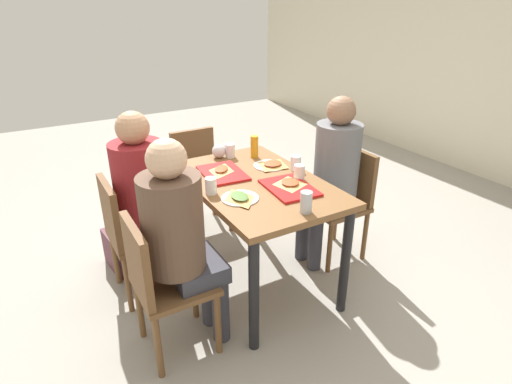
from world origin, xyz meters
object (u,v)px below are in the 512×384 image
object	(u,v)px
main_table	(256,196)
person_in_brown_jacket	(180,233)
paper_plate_center	(269,166)
chair_near_right	(159,280)
chair_left_end	(198,173)
chair_near_left	(129,230)
handbag	(120,251)
pizza_slice_b	(290,183)
person_far_side	(332,169)
plastic_cup_a	(296,163)
plastic_cup_b	(211,186)
plastic_cup_d	(299,172)
person_in_red	(146,191)
pizza_slice_c	(273,164)
paper_plate_near_edge	(240,198)
tray_red_far	(289,188)
plastic_cup_c	(230,151)
chair_far_side	(344,196)
pizza_slice_d	(240,197)
soda_can	(306,202)
pizza_slice_a	(221,170)
tray_red_near	(223,173)
condiment_bottle	(254,147)
foil_bundle	(219,151)

from	to	relation	value
main_table	person_in_brown_jacket	size ratio (longest dim) A/B	0.96
person_in_brown_jacket	paper_plate_center	bearing A→B (deg)	119.63
chair_near_right	chair_left_end	size ratio (longest dim) A/B	1.00
chair_near_left	handbag	distance (m)	0.49
chair_left_end	pizza_slice_b	size ratio (longest dim) A/B	3.58
person_far_side	plastic_cup_a	world-z (taller)	person_far_side
plastic_cup_b	plastic_cup_d	world-z (taller)	same
chair_near_right	plastic_cup_b	distance (m)	0.62
person_in_red	person_far_side	world-z (taller)	same
paper_plate_center	handbag	distance (m)	1.27
person_in_brown_jacket	person_far_side	distance (m)	1.29
plastic_cup_a	pizza_slice_c	bearing A→B (deg)	-143.40
main_table	paper_plate_near_edge	distance (m)	0.30
main_table	plastic_cup_d	bearing A→B (deg)	64.43
main_table	pizza_slice_b	size ratio (longest dim) A/B	5.10
chair_left_end	paper_plate_near_edge	distance (m)	1.21
person_in_brown_jacket	handbag	bearing A→B (deg)	-170.65
tray_red_far	plastic_cup_c	distance (m)	0.69
paper_plate_center	plastic_cup_d	distance (m)	0.30
chair_far_side	pizza_slice_d	xyz separation A→B (m)	(0.19, -0.99, 0.31)
person_far_side	handbag	world-z (taller)	person_far_side
person_in_red	soda_can	world-z (taller)	person_in_red
person_far_side	pizza_slice_b	size ratio (longest dim) A/B	5.33
pizza_slice_d	plastic_cup_c	world-z (taller)	plastic_cup_c
pizza_slice_b	pizza_slice_a	bearing A→B (deg)	-146.77
soda_can	handbag	xyz separation A→B (m)	(-1.15, -0.80, -0.70)
paper_plate_near_edge	pizza_slice_d	bearing A→B (deg)	-39.25
tray_red_near	pizza_slice_b	world-z (taller)	pizza_slice_b
main_table	condiment_bottle	size ratio (longest dim) A/B	7.45
chair_near_left	plastic_cup_a	world-z (taller)	plastic_cup_a
pizza_slice_d	paper_plate_near_edge	bearing A→B (deg)	140.75
tray_red_near	plastic_cup_b	bearing A→B (deg)	-38.80
pizza_slice_c	plastic_cup_b	size ratio (longest dim) A/B	2.57
pizza_slice_d	plastic_cup_c	xyz separation A→B (m)	(-0.66, 0.28, 0.03)
handbag	plastic_cup_c	bearing A→B (deg)	78.49
main_table	paper_plate_near_edge	xyz separation A→B (m)	(0.18, -0.21, 0.11)
chair_far_side	handbag	size ratio (longest dim) A/B	2.61
tray_red_near	plastic_cup_b	xyz separation A→B (m)	(0.24, -0.19, 0.04)
tray_red_far	plastic_cup_b	xyz separation A→B (m)	(-0.18, -0.44, 0.04)
person_far_side	soda_can	size ratio (longest dim) A/B	10.22
person_in_red	plastic_cup_d	size ratio (longest dim) A/B	12.47
person_in_red	pizza_slice_d	xyz separation A→B (m)	(0.49, 0.41, 0.06)
plastic_cup_a	plastic_cup_c	xyz separation A→B (m)	(-0.45, -0.27, 0.00)
person_far_side	foil_bundle	bearing A→B (deg)	-128.07
chair_near_right	person_in_red	xyz separation A→B (m)	(-0.60, 0.14, 0.25)
chair_near_left	person_in_brown_jacket	xyz separation A→B (m)	(0.60, 0.14, 0.25)
chair_left_end	paper_plate_center	size ratio (longest dim) A/B	3.80
pizza_slice_a	plastic_cup_c	bearing A→B (deg)	142.31
tray_red_near	paper_plate_near_edge	xyz separation A→B (m)	(0.39, -0.08, -0.00)
chair_near_left	paper_plate_center	distance (m)	1.03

